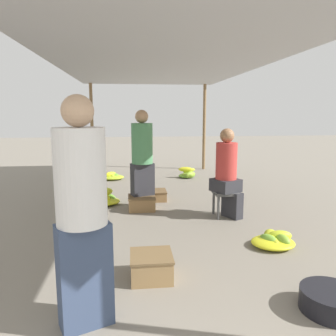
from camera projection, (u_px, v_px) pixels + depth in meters
The scene contains 15 objects.
canopy_post_back_left at pixel (92, 128), 8.35m from camera, with size 0.08×0.08×2.24m, color olive.
canopy_post_back_right at pixel (204, 127), 8.67m from camera, with size 0.08×0.08×2.24m, color olive.
canopy_tarp at pixel (161, 61), 4.88m from camera, with size 3.32×7.43×0.04m, color #B2B2B7.
vendor_foreground at pixel (82, 211), 2.20m from camera, with size 0.45×0.45×1.60m.
stool at pixel (225, 196), 4.72m from camera, with size 0.34×0.34×0.38m.
vendor_seated at pixel (227, 172), 4.66m from camera, with size 0.46×0.46×1.28m.
basin_black at pixel (332, 301), 2.48m from camera, with size 0.47×0.47×0.16m.
banana_pile_left_0 at pixel (105, 199), 5.42m from camera, with size 0.52×0.55×0.28m.
banana_pile_left_1 at pixel (111, 177), 7.45m from camera, with size 0.59×0.47×0.18m.
banana_pile_right_0 at pixel (274, 240), 3.70m from camera, with size 0.49×0.51×0.16m.
banana_pile_right_1 at pixel (188, 174), 7.60m from camera, with size 0.43×0.40×0.26m.
crate_near at pixel (142, 203), 5.11m from camera, with size 0.42×0.42×0.21m.
crate_mid at pixel (151, 266), 2.97m from camera, with size 0.38×0.38×0.23m.
crate_far at pixel (155, 195), 5.66m from camera, with size 0.38×0.38×0.17m.
shopper_walking_mid at pixel (142, 158), 5.08m from camera, with size 0.42×0.42×1.54m.
Camera 1 is at (-0.47, -1.24, 1.48)m, focal length 35.00 mm.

